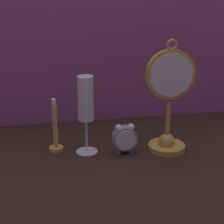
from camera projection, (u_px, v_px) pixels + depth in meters
The scene contains 6 objects.
ground_plane at pixel (117, 160), 1.05m from camera, with size 4.00×4.00×0.00m, color black.
fabric_backdrop_drape at pixel (98, 33), 1.24m from camera, with size 1.69×0.01×0.62m, color #8E4C7F.
pocket_watch_on_stand at pixel (169, 105), 1.06m from camera, with size 0.14×0.11×0.33m.
alarm_clock_twin_bell at pixel (125, 137), 1.07m from camera, with size 0.07×0.03×0.09m.
champagne_flute at pixel (86, 104), 1.04m from camera, with size 0.06×0.06×0.23m.
brass_candlestick at pixel (55, 133), 1.09m from camera, with size 0.04×0.04×0.16m.
Camera 1 is at (-0.19, -0.92, 0.48)m, focal length 60.00 mm.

